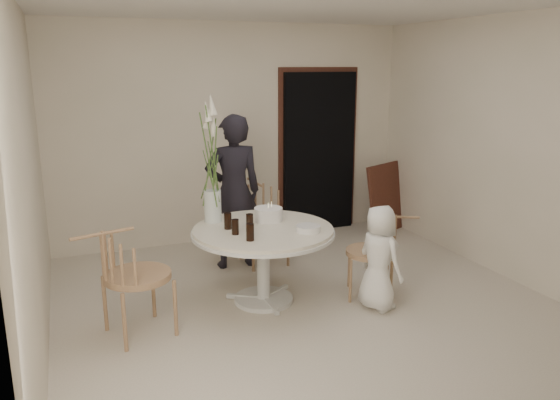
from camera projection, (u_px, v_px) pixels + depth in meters
name	position (u px, v px, depth m)	size (l,w,h in m)	color
ground	(308.00, 305.00, 5.11)	(4.50, 4.50, 0.00)	beige
room_shell	(310.00, 133.00, 4.72)	(4.50, 4.50, 4.50)	silver
doorway	(319.00, 153.00, 7.25)	(1.00, 0.10, 2.10)	black
door_trim	(318.00, 148.00, 7.27)	(1.12, 0.03, 2.22)	#53261C
table	(263.00, 240.00, 5.06)	(1.33, 1.33, 0.73)	silver
picture_frame	(386.00, 198.00, 7.29)	(0.69, 0.05, 0.92)	#53261C
chair_far	(259.00, 210.00, 6.20)	(0.52, 0.56, 0.90)	#9E7D56
chair_right	(383.00, 244.00, 5.21)	(0.61, 0.59, 0.82)	#9E7D56
chair_left	(121.00, 268.00, 4.37)	(0.64, 0.61, 0.95)	#9E7D56
girl	(234.00, 192.00, 5.93)	(0.62, 0.41, 1.69)	black
boy	(379.00, 258.00, 4.95)	(0.48, 0.31, 0.98)	white
birthday_cake	(268.00, 214.00, 5.24)	(0.27, 0.27, 0.18)	white
cola_tumbler_a	(235.00, 227.00, 4.83)	(0.06, 0.06, 0.14)	black
cola_tumbler_b	(250.00, 232.00, 4.66)	(0.07, 0.07, 0.15)	black
cola_tumbler_c	(228.00, 221.00, 4.99)	(0.07, 0.07, 0.15)	black
cola_tumbler_d	(250.00, 222.00, 4.98)	(0.07, 0.07, 0.14)	black
plate_stack	(308.00, 229.00, 4.92)	(0.22, 0.22, 0.06)	white
flower_vase	(212.00, 174.00, 5.13)	(0.16, 0.16, 1.22)	silver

